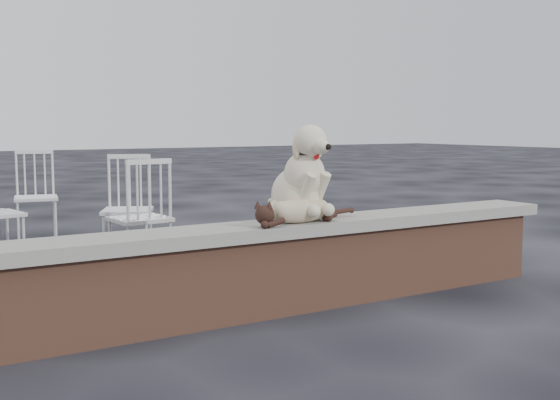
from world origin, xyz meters
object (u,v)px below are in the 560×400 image
cat (299,209)px  chair_d (127,209)px  chair_b (36,196)px  chair_c (139,217)px  dog (297,171)px

cat → chair_d: (-0.36, 2.20, -0.20)m
chair_b → chair_d: same height
cat → chair_c: chair_c is taller
dog → chair_b: 3.70m
dog → chair_b: size_ratio=0.68×
cat → chair_b: chair_b is taller
dog → chair_c: dog is taller
dog → chair_c: bearing=103.3°
chair_d → chair_c: size_ratio=1.00×
chair_b → cat: bearing=-66.0°
chair_b → chair_c: bearing=-69.1°
dog → chair_d: dog is taller
chair_d → chair_b: bearing=132.7°
dog → chair_b: dog is taller
chair_d → cat: bearing=-54.0°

